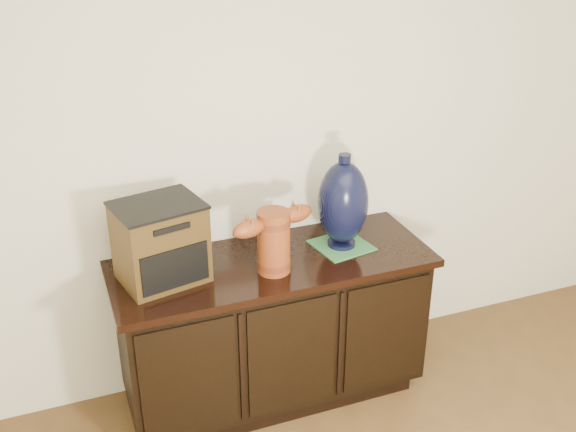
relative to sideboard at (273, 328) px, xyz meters
name	(u,v)px	position (x,y,z in m)	size (l,w,h in m)	color
sideboard	(273,328)	(0.00, 0.00, 0.00)	(1.46, 0.56, 0.75)	black
terracotta_vessel	(274,238)	(-0.02, -0.09, 0.53)	(0.41, 0.18, 0.29)	brown
tv_radio	(160,242)	(-0.49, 0.02, 0.54)	(0.40, 0.35, 0.35)	#3D2A0F
green_mat	(341,245)	(0.35, 0.01, 0.37)	(0.24, 0.24, 0.01)	#32703E
lamp_base	(343,203)	(0.35, 0.01, 0.59)	(0.27, 0.27, 0.45)	black
spray_can	(277,232)	(0.06, 0.10, 0.46)	(0.06, 0.06, 0.18)	maroon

